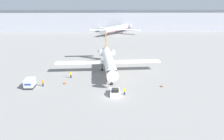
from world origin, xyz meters
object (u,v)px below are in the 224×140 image
(luggage_cart, at_px, (30,83))
(airplane_parked_far_left, at_px, (118,28))
(worker_by_wing, at_px, (71,75))
(pushback_tug, at_px, (115,92))
(worker_on_apron, at_px, (43,83))
(airplane_main, at_px, (108,60))
(worker_near_tug, at_px, (124,91))
(traffic_cone_right, at_px, (162,85))
(traffic_cone_left, at_px, (65,83))

(luggage_cart, distance_m, airplane_parked_far_left, 99.61)
(luggage_cart, distance_m, worker_by_wing, 10.93)
(pushback_tug, height_order, worker_on_apron, worker_on_apron)
(airplane_main, distance_m, luggage_cart, 22.86)
(worker_near_tug, xyz_separation_m, airplane_parked_far_left, (5.07, 100.93, 2.73))
(worker_on_apron, height_order, traffic_cone_right, worker_on_apron)
(pushback_tug, distance_m, luggage_cart, 20.42)
(airplane_main, xyz_separation_m, pushback_tug, (1.05, -17.68, -2.76))
(luggage_cart, bearing_deg, worker_on_apron, 14.28)
(pushback_tug, height_order, luggage_cart, luggage_cart)
(airplane_main, xyz_separation_m, airplane_parked_far_left, (8.17, 83.03, 0.21))
(luggage_cart, bearing_deg, airplane_parked_far_left, 74.29)
(worker_by_wing, bearing_deg, airplane_parked_far_left, 78.38)
(worker_by_wing, height_order, worker_on_apron, worker_by_wing)
(pushback_tug, height_order, traffic_cone_right, pushback_tug)
(pushback_tug, bearing_deg, worker_on_apron, 161.91)
(worker_on_apron, relative_size, airplane_parked_far_left, 0.05)
(traffic_cone_right, height_order, airplane_parked_far_left, airplane_parked_far_left)
(traffic_cone_left, bearing_deg, worker_on_apron, -161.55)
(worker_by_wing, xyz_separation_m, airplane_parked_far_left, (18.33, 89.15, 2.62))
(worker_near_tug, xyz_separation_m, worker_by_wing, (-13.27, 11.77, 0.11))
(worker_near_tug, distance_m, traffic_cone_left, 16.00)
(worker_by_wing, xyz_separation_m, worker_on_apron, (-5.82, -5.99, -0.07))
(luggage_cart, relative_size, worker_on_apron, 1.85)
(airplane_main, distance_m, worker_on_apron, 20.20)
(luggage_cart, height_order, traffic_cone_left, luggage_cart)
(worker_by_wing, distance_m, worker_on_apron, 8.35)
(worker_near_tug, bearing_deg, worker_on_apron, 163.15)
(worker_on_apron, bearing_deg, pushback_tug, -18.09)
(worker_by_wing, height_order, traffic_cone_right, worker_by_wing)
(luggage_cart, xyz_separation_m, traffic_cone_right, (31.25, -0.53, -0.81))
(worker_near_tug, height_order, airplane_parked_far_left, airplane_parked_far_left)
(worker_on_apron, bearing_deg, traffic_cone_right, -2.51)
(traffic_cone_left, xyz_separation_m, traffic_cone_right, (23.52, -2.89, 0.02))
(pushback_tug, relative_size, traffic_cone_left, 5.73)
(traffic_cone_left, distance_m, airplane_parked_far_left, 95.52)
(airplane_main, bearing_deg, traffic_cone_right, -47.00)
(luggage_cart, height_order, airplane_parked_far_left, airplane_parked_far_left)
(traffic_cone_left, bearing_deg, worker_near_tug, -27.65)
(luggage_cart, relative_size, worker_near_tug, 1.92)
(airplane_main, height_order, worker_on_apron, airplane_main)
(pushback_tug, xyz_separation_m, airplane_parked_far_left, (7.13, 100.71, 2.97))
(airplane_main, relative_size, worker_on_apron, 17.99)
(traffic_cone_right, bearing_deg, airplane_main, 133.00)
(airplane_main, xyz_separation_m, traffic_cone_left, (-11.06, -10.47, -3.07))
(worker_by_wing, relative_size, worker_on_apron, 1.06)
(airplane_main, distance_m, worker_near_tug, 18.34)
(worker_by_wing, height_order, airplane_parked_far_left, airplane_parked_far_left)
(worker_near_tug, bearing_deg, traffic_cone_right, 25.85)
(worker_on_apron, bearing_deg, worker_near_tug, -16.85)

